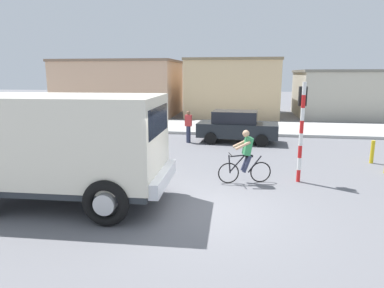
{
  "coord_description": "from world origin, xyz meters",
  "views": [
    {
      "loc": [
        0.82,
        -8.07,
        3.44
      ],
      "look_at": [
        -0.78,
        2.5,
        1.2
      ],
      "focal_mm": 31.44,
      "sensor_mm": 36.0,
      "label": 1
    }
  ],
  "objects_px": {
    "pedestrian_near_kerb": "(188,126)",
    "bollard_far": "(372,152)",
    "car_red_near": "(237,126)",
    "cyclist": "(246,157)",
    "truck_foreground": "(64,142)",
    "traffic_light_pole": "(302,118)"
  },
  "relations": [
    {
      "from": "pedestrian_near_kerb",
      "to": "bollard_far",
      "type": "relative_size",
      "value": 1.8
    },
    {
      "from": "car_red_near",
      "to": "bollard_far",
      "type": "xyz_separation_m",
      "value": [
        5.33,
        -3.39,
        -0.37
      ]
    },
    {
      "from": "cyclist",
      "to": "car_red_near",
      "type": "relative_size",
      "value": 0.42
    },
    {
      "from": "truck_foreground",
      "to": "cyclist",
      "type": "xyz_separation_m",
      "value": [
        4.78,
        2.41,
        -0.8
      ]
    },
    {
      "from": "traffic_light_pole",
      "to": "car_red_near",
      "type": "bearing_deg",
      "value": 109.09
    },
    {
      "from": "bollard_far",
      "to": "pedestrian_near_kerb",
      "type": "bearing_deg",
      "value": 159.37
    },
    {
      "from": "truck_foreground",
      "to": "bollard_far",
      "type": "relative_size",
      "value": 6.1
    },
    {
      "from": "traffic_light_pole",
      "to": "bollard_far",
      "type": "height_order",
      "value": "traffic_light_pole"
    },
    {
      "from": "cyclist",
      "to": "bollard_far",
      "type": "xyz_separation_m",
      "value": [
        4.92,
        3.2,
        -0.41
      ]
    },
    {
      "from": "cyclist",
      "to": "bollard_far",
      "type": "bearing_deg",
      "value": 33.01
    },
    {
      "from": "cyclist",
      "to": "traffic_light_pole",
      "type": "height_order",
      "value": "traffic_light_pole"
    },
    {
      "from": "pedestrian_near_kerb",
      "to": "truck_foreground",
      "type": "bearing_deg",
      "value": -102.9
    },
    {
      "from": "car_red_near",
      "to": "pedestrian_near_kerb",
      "type": "relative_size",
      "value": 2.54
    },
    {
      "from": "traffic_light_pole",
      "to": "bollard_far",
      "type": "relative_size",
      "value": 3.56
    },
    {
      "from": "traffic_light_pole",
      "to": "truck_foreground",
      "type": "bearing_deg",
      "value": -156.21
    },
    {
      "from": "car_red_near",
      "to": "traffic_light_pole",
      "type": "bearing_deg",
      "value": -70.91
    },
    {
      "from": "cyclist",
      "to": "bollard_far",
      "type": "relative_size",
      "value": 1.91
    },
    {
      "from": "traffic_light_pole",
      "to": "pedestrian_near_kerb",
      "type": "distance_m",
      "value": 7.36
    },
    {
      "from": "cyclist",
      "to": "car_red_near",
      "type": "xyz_separation_m",
      "value": [
        -0.4,
        6.59,
        -0.05
      ]
    },
    {
      "from": "truck_foreground",
      "to": "traffic_light_pole",
      "type": "distance_m",
      "value": 7.11
    },
    {
      "from": "truck_foreground",
      "to": "car_red_near",
      "type": "xyz_separation_m",
      "value": [
        4.37,
        9.0,
        -0.85
      ]
    },
    {
      "from": "cyclist",
      "to": "car_red_near",
      "type": "bearing_deg",
      "value": 93.51
    }
  ]
}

